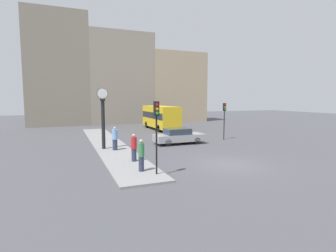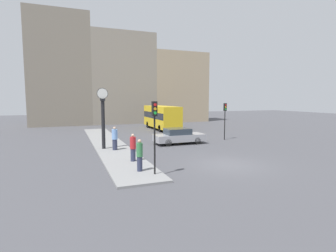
# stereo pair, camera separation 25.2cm
# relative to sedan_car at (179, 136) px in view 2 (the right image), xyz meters

# --- Properties ---
(ground_plane) EXTENTS (120.00, 120.00, 0.00)m
(ground_plane) POSITION_rel_sedan_car_xyz_m (-0.14, -8.04, -0.71)
(ground_plane) COLOR #47474C
(sidewalk_corner) EXTENTS (2.72, 23.86, 0.12)m
(sidewalk_corner) POSITION_rel_sedan_car_xyz_m (-6.01, 1.89, -0.65)
(sidewalk_corner) COLOR gray
(sidewalk_corner) RESTS_ON ground_plane
(building_row) EXTENTS (29.02, 5.00, 16.92)m
(building_row) POSITION_rel_sedan_car_xyz_m (-1.19, 22.20, 6.67)
(building_row) COLOR gray
(building_row) RESTS_ON ground_plane
(sedan_car) EXTENTS (4.53, 1.84, 1.42)m
(sedan_car) POSITION_rel_sedan_car_xyz_m (0.00, 0.00, 0.00)
(sedan_car) COLOR #9E9EA3
(sedan_car) RESTS_ON ground_plane
(bus_distant) EXTENTS (2.48, 8.29, 3.09)m
(bus_distant) POSITION_rel_sedan_car_xyz_m (2.31, 11.10, 1.04)
(bus_distant) COLOR gold
(bus_distant) RESTS_ON ground_plane
(traffic_light_near) EXTENTS (0.26, 0.24, 3.82)m
(traffic_light_near) POSITION_rel_sedan_car_xyz_m (-5.14, -8.68, 2.14)
(traffic_light_near) COLOR black
(traffic_light_near) RESTS_ON sidewalk_corner
(traffic_light_far) EXTENTS (0.26, 0.24, 3.63)m
(traffic_light_far) POSITION_rel_sedan_car_xyz_m (5.22, 0.61, 1.89)
(traffic_light_far) COLOR black
(traffic_light_far) RESTS_ON ground_plane
(street_clock) EXTENTS (0.85, 0.36, 4.78)m
(street_clock) POSITION_rel_sedan_car_xyz_m (-6.72, -0.47, 1.83)
(street_clock) COLOR black
(street_clock) RESTS_ON sidewalk_corner
(pedestrian_blue_stripe) EXTENTS (0.44, 0.44, 1.80)m
(pedestrian_blue_stripe) POSITION_rel_sedan_car_xyz_m (-5.98, -1.32, 0.30)
(pedestrian_blue_stripe) COLOR #2D334C
(pedestrian_blue_stripe) RESTS_ON sidewalk_corner
(pedestrian_red_top) EXTENTS (0.37, 0.37, 1.75)m
(pedestrian_red_top) POSITION_rel_sedan_car_xyz_m (-5.53, -5.44, 0.28)
(pedestrian_red_top) COLOR #2D334C
(pedestrian_red_top) RESTS_ON sidewalk_corner
(pedestrian_green_hoodie) EXTENTS (0.34, 0.34, 1.76)m
(pedestrian_green_hoodie) POSITION_rel_sedan_car_xyz_m (-5.73, -7.84, 0.29)
(pedestrian_green_hoodie) COLOR #2D334C
(pedestrian_green_hoodie) RESTS_ON sidewalk_corner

